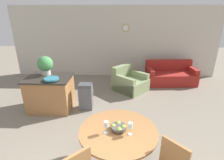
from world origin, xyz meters
The scene contains 11 objects.
wall_back centered at (0.00, 5.57, 1.35)m, with size 8.00×0.09×2.70m.
dining_table centered at (0.19, 0.92, 0.58)m, with size 1.22×1.22×0.75m.
fruit_bowl centered at (0.20, 0.92, 0.80)m, with size 0.24×0.24×0.10m.
wine_glass_left centered at (0.01, 0.84, 0.90)m, with size 0.07×0.07×0.20m.
wine_glass_right centered at (0.37, 0.83, 0.90)m, with size 0.07×0.07×0.20m.
kitchen_island centered at (-1.61, 2.80, 0.45)m, with size 1.14×0.87×0.90m.
teal_bowl centered at (-1.44, 2.57, 0.94)m, with size 0.35×0.35×0.07m.
potted_plant centered at (-1.73, 2.98, 1.17)m, with size 0.40×0.40×0.50m.
trash_bin centered at (-0.68, 2.82, 0.35)m, with size 0.35×0.27×0.71m.
couch centered at (2.06, 4.79, 0.28)m, with size 1.77×0.99×0.80m.
armchair centered at (0.54, 4.10, 0.27)m, with size 1.28×1.28×0.79m.
Camera 1 is at (0.19, -1.31, 2.43)m, focal length 28.00 mm.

